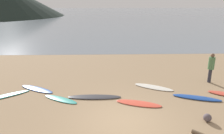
# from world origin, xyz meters

# --- Properties ---
(ground_plane) EXTENTS (120.00, 120.00, 0.20)m
(ground_plane) POSITION_xyz_m (0.00, 10.00, -0.10)
(ground_plane) COLOR #997C5B
(ground_plane) RESTS_ON ground
(ocean_water) EXTENTS (140.00, 100.00, 0.01)m
(ocean_water) POSITION_xyz_m (0.00, 61.01, 0.00)
(ocean_water) COLOR slate
(ocean_water) RESTS_ON ground
(surfboard_1) EXTENTS (2.42, 1.87, 0.07)m
(surfboard_1) POSITION_xyz_m (-5.92, 2.45, 0.03)
(surfboard_1) COLOR teal
(surfboard_1) RESTS_ON ground
(surfboard_2) EXTENTS (2.18, 1.54, 0.06)m
(surfboard_2) POSITION_xyz_m (-4.49, 3.35, 0.03)
(surfboard_2) COLOR #1E479E
(surfboard_2) RESTS_ON ground
(surfboard_3) EXTENTS (1.93, 1.37, 0.06)m
(surfboard_3) POSITION_xyz_m (-2.95, 2.05, 0.03)
(surfboard_3) COLOR teal
(surfboard_3) RESTS_ON ground
(surfboard_4) EXTENTS (2.69, 0.64, 0.08)m
(surfboard_4) POSITION_xyz_m (-1.29, 2.24, 0.04)
(surfboard_4) COLOR #333338
(surfboard_4) RESTS_ON ground
(surfboard_5) EXTENTS (2.24, 1.24, 0.07)m
(surfboard_5) POSITION_xyz_m (0.83, 1.48, 0.03)
(surfboard_5) COLOR #D84C38
(surfboard_5) RESTS_ON ground
(surfboard_6) EXTENTS (2.23, 1.59, 0.06)m
(surfboard_6) POSITION_xyz_m (1.96, 3.41, 0.03)
(surfboard_6) COLOR silver
(surfboard_6) RESTS_ON ground
(surfboard_7) EXTENTS (2.35, 1.24, 0.09)m
(surfboard_7) POSITION_xyz_m (3.81, 1.98, 0.04)
(surfboard_7) COLOR #1E479E
(surfboard_7) RESTS_ON ground
(person_1) EXTENTS (0.36, 0.36, 1.76)m
(person_1) POSITION_xyz_m (5.42, 4.14, 1.04)
(person_1) COLOR #2D2D38
(person_1) RESTS_ON ground
(beach_rock_near) EXTENTS (0.33, 0.33, 0.33)m
(beach_rock_near) POSITION_xyz_m (3.38, -0.10, 0.16)
(beach_rock_near) COLOR #574C51
(beach_rock_near) RESTS_ON ground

